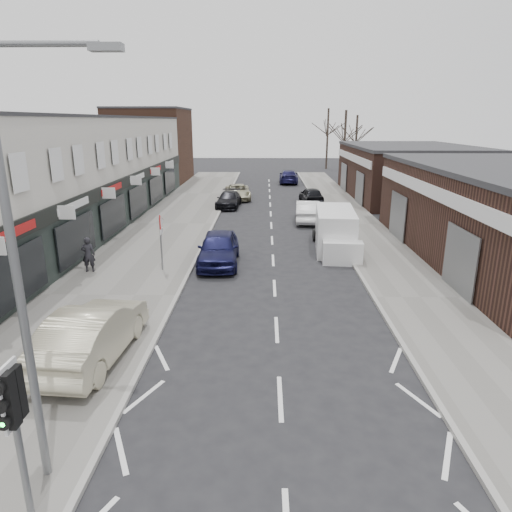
# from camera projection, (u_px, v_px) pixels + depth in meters

# --- Properties ---
(ground) EXTENTS (160.00, 160.00, 0.00)m
(ground) POSITION_uv_depth(u_px,v_px,m) (283.00, 453.00, 9.75)
(ground) COLOR black
(ground) RESTS_ON ground
(pavement_left) EXTENTS (5.50, 64.00, 0.12)m
(pavement_left) POSITION_uv_depth(u_px,v_px,m) (172.00, 224.00, 30.95)
(pavement_left) COLOR slate
(pavement_left) RESTS_ON ground
(pavement_right) EXTENTS (3.50, 64.00, 0.12)m
(pavement_right) POSITION_uv_depth(u_px,v_px,m) (357.00, 225.00, 30.70)
(pavement_right) COLOR slate
(pavement_right) RESTS_ON ground
(shop_terrace_left) EXTENTS (8.00, 41.00, 7.10)m
(shop_terrace_left) POSITION_uv_depth(u_px,v_px,m) (50.00, 177.00, 27.69)
(shop_terrace_left) COLOR beige
(shop_terrace_left) RESTS_ON ground
(brick_block_far) EXTENTS (8.00, 10.00, 8.00)m
(brick_block_far) POSITION_uv_depth(u_px,v_px,m) (151.00, 146.00, 52.00)
(brick_block_far) COLOR #4A2C1F
(brick_block_far) RESTS_ON ground
(right_unit_far) EXTENTS (10.00, 16.00, 4.50)m
(right_unit_far) POSITION_uv_depth(u_px,v_px,m) (407.00, 173.00, 41.44)
(right_unit_far) COLOR #39211A
(right_unit_far) RESTS_ON ground
(tree_far_a) EXTENTS (3.60, 3.60, 8.00)m
(tree_far_a) POSITION_uv_depth(u_px,v_px,m) (343.00, 179.00, 55.57)
(tree_far_a) COLOR #382D26
(tree_far_a) RESTS_ON ground
(tree_far_b) EXTENTS (3.60, 3.60, 7.50)m
(tree_far_b) POSITION_uv_depth(u_px,v_px,m) (354.00, 173.00, 61.26)
(tree_far_b) COLOR #382D26
(tree_far_b) RESTS_ON ground
(tree_far_c) EXTENTS (3.60, 3.60, 8.50)m
(tree_far_c) POSITION_uv_depth(u_px,v_px,m) (326.00, 169.00, 67.07)
(tree_far_c) COLOR #382D26
(tree_far_c) RESTS_ON ground
(traffic_light) EXTENTS (0.28, 0.60, 3.10)m
(traffic_light) POSITION_uv_depth(u_px,v_px,m) (13.00, 410.00, 7.22)
(traffic_light) COLOR slate
(traffic_light) RESTS_ON pavement_left
(street_lamp) EXTENTS (2.23, 0.22, 8.00)m
(street_lamp) POSITION_uv_depth(u_px,v_px,m) (24.00, 255.00, 7.76)
(street_lamp) COLOR slate
(street_lamp) RESTS_ON pavement_left
(warning_sign) EXTENTS (0.12, 0.80, 2.70)m
(warning_sign) POSITION_uv_depth(u_px,v_px,m) (161.00, 226.00, 20.73)
(warning_sign) COLOR slate
(warning_sign) RESTS_ON pavement_left
(white_van) EXTENTS (2.36, 5.77, 2.19)m
(white_van) POSITION_uv_depth(u_px,v_px,m) (335.00, 232.00, 24.74)
(white_van) COLOR white
(white_van) RESTS_ON ground
(sedan_on_pavement) EXTENTS (2.06, 5.02, 1.62)m
(sedan_on_pavement) POSITION_uv_depth(u_px,v_px,m) (92.00, 333.00, 13.17)
(sedan_on_pavement) COLOR #BCB496
(sedan_on_pavement) RESTS_ON pavement_left
(pedestrian) EXTENTS (0.65, 0.47, 1.64)m
(pedestrian) POSITION_uv_depth(u_px,v_px,m) (88.00, 255.00, 20.83)
(pedestrian) COLOR black
(pedestrian) RESTS_ON pavement_left
(parked_car_left_a) EXTENTS (2.04, 4.80, 1.62)m
(parked_car_left_a) POSITION_uv_depth(u_px,v_px,m) (219.00, 248.00, 22.33)
(parked_car_left_a) COLOR #13143C
(parked_car_left_a) RESTS_ON ground
(parked_car_left_b) EXTENTS (2.01, 4.46, 1.27)m
(parked_car_left_b) POSITION_uv_depth(u_px,v_px,m) (229.00, 200.00, 37.11)
(parked_car_left_b) COLOR black
(parked_car_left_b) RESTS_ON ground
(parked_car_left_c) EXTENTS (2.66, 4.96, 1.32)m
(parked_car_left_c) POSITION_uv_depth(u_px,v_px,m) (238.00, 192.00, 40.88)
(parked_car_left_c) COLOR #B0AB8D
(parked_car_left_c) RESTS_ON ground
(parked_car_right_a) EXTENTS (1.89, 4.62, 1.49)m
(parked_car_right_a) POSITION_uv_depth(u_px,v_px,m) (308.00, 211.00, 31.79)
(parked_car_right_a) COLOR white
(parked_car_right_a) RESTS_ON ground
(parked_car_right_b) EXTENTS (2.02, 4.18, 1.37)m
(parked_car_right_b) POSITION_uv_depth(u_px,v_px,m) (311.00, 195.00, 38.89)
(parked_car_right_b) COLOR black
(parked_car_right_b) RESTS_ON ground
(parked_car_right_c) EXTENTS (2.26, 5.15, 1.47)m
(parked_car_right_c) POSITION_uv_depth(u_px,v_px,m) (289.00, 177.00, 51.44)
(parked_car_right_c) COLOR #131239
(parked_car_right_c) RESTS_ON ground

